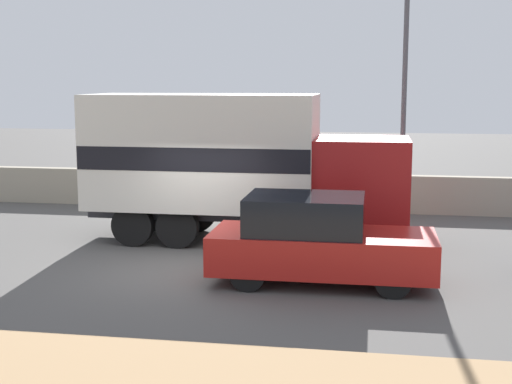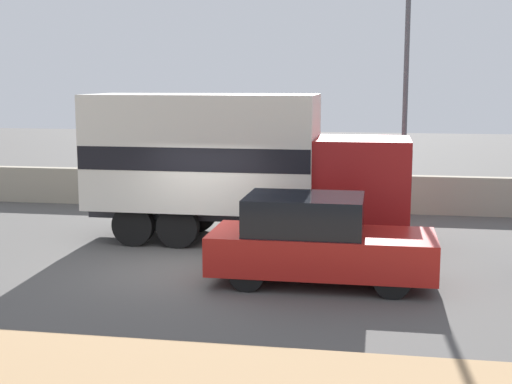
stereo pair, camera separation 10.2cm
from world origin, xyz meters
TOP-DOWN VIEW (x-y plane):
  - ground_plane at (0.00, 0.00)m, footprint 80.00×80.00m
  - stone_wall_backdrop at (0.00, 7.21)m, footprint 60.00×0.35m
  - street_lamp at (4.53, 6.12)m, footprint 0.56×0.28m
  - box_truck at (0.38, 2.77)m, footprint 7.65×2.40m
  - car_hatchback at (2.72, -0.54)m, footprint 4.29×1.80m

SIDE VIEW (x-z plane):
  - ground_plane at x=0.00m, z-range 0.00..0.00m
  - stone_wall_backdrop at x=0.00m, z-range 0.00..1.12m
  - car_hatchback at x=2.72m, z-range -0.02..1.69m
  - box_truck at x=0.38m, z-range 0.19..3.75m
  - street_lamp at x=4.53m, z-range 0.56..8.62m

